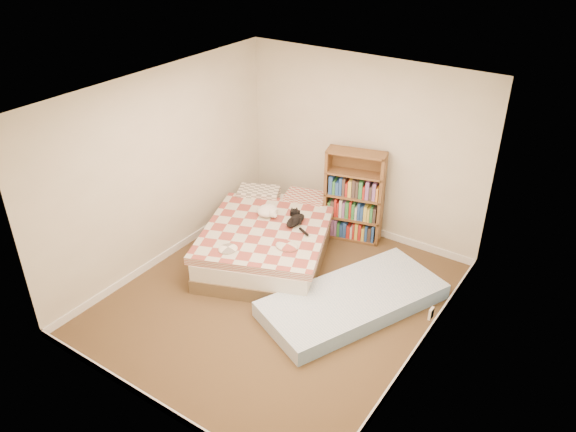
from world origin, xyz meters
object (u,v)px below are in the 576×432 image
Objects in this scene: black_cat at (297,219)px; white_dog at (268,211)px; bookshelf at (354,205)px; bed at (270,238)px; floor_mattress at (353,300)px.

white_dog is at bearing 149.22° from black_cat.
white_dog reaches higher than black_cat.
white_dog is (-0.82, -0.90, 0.07)m from bookshelf.
black_cat is (0.32, 0.16, 0.31)m from bed.
white_dog is (-0.43, -0.05, 0.01)m from black_cat.
bookshelf is 0.61× the size of floor_mattress.
bed is 1.25m from bookshelf.
bookshelf is at bearing 28.28° from black_cat.
bookshelf is at bearing 142.64° from floor_mattress.
floor_mattress is 5.71× the size of white_dog.
white_dog is at bearing 115.61° from bed.
bookshelf reaches higher than floor_mattress.
bed is at bearing -139.51° from bookshelf.
bed is 0.47m from black_cat.
bed is 1.15× the size of floor_mattress.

